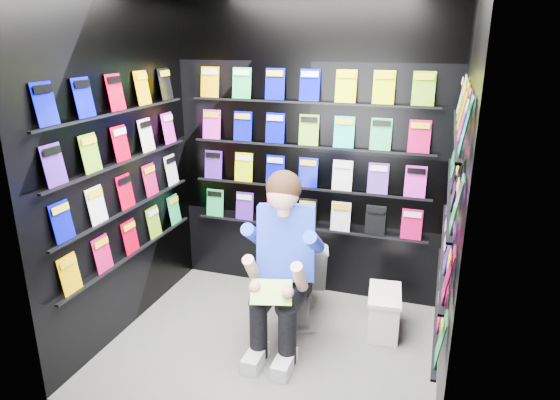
% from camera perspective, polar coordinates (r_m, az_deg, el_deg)
% --- Properties ---
extents(floor, '(2.40, 2.40, 0.00)m').
position_cam_1_polar(floor, '(3.94, -0.94, -16.44)').
color(floor, '#61615F').
rests_on(floor, ground).
extents(wall_back, '(2.40, 0.04, 2.60)m').
position_cam_1_polar(wall_back, '(4.30, 3.38, 5.55)').
color(wall_back, black).
rests_on(wall_back, floor).
extents(wall_front, '(2.40, 0.04, 2.60)m').
position_cam_1_polar(wall_front, '(2.51, -8.66, -4.05)').
color(wall_front, black).
rests_on(wall_front, floor).
extents(wall_left, '(0.04, 2.00, 2.60)m').
position_cam_1_polar(wall_left, '(3.93, -17.84, 3.47)').
color(wall_left, black).
rests_on(wall_left, floor).
extents(wall_right, '(0.04, 2.00, 2.60)m').
position_cam_1_polar(wall_right, '(3.20, 19.67, 0.03)').
color(wall_right, black).
rests_on(wall_right, floor).
extents(comics_back, '(2.10, 0.06, 1.37)m').
position_cam_1_polar(comics_back, '(4.27, 3.28, 5.54)').
color(comics_back, '#B9001F').
rests_on(comics_back, wall_back).
extents(comics_left, '(0.06, 1.70, 1.37)m').
position_cam_1_polar(comics_left, '(3.91, -17.49, 3.51)').
color(comics_left, '#B9001F').
rests_on(comics_left, wall_left).
extents(comics_right, '(0.06, 1.70, 1.37)m').
position_cam_1_polar(comics_right, '(3.20, 19.15, 0.17)').
color(comics_right, '#B9001F').
rests_on(comics_right, wall_right).
extents(toilet, '(0.60, 0.83, 0.73)m').
position_cam_1_polar(toilet, '(4.17, 2.36, -8.46)').
color(toilet, silver).
rests_on(toilet, floor).
extents(longbox, '(0.27, 0.44, 0.31)m').
position_cam_1_polar(longbox, '(4.12, 11.75, -12.61)').
color(longbox, white).
rests_on(longbox, floor).
extents(longbox_lid, '(0.29, 0.46, 0.03)m').
position_cam_1_polar(longbox_lid, '(4.04, 11.91, -10.52)').
color(longbox_lid, white).
rests_on(longbox_lid, longbox).
extents(reader, '(0.76, 0.94, 1.51)m').
position_cam_1_polar(reader, '(3.66, 0.80, -4.98)').
color(reader, '#1129C3').
rests_on(reader, toilet).
extents(held_comic, '(0.32, 0.23, 0.12)m').
position_cam_1_polar(held_comic, '(3.46, -1.00, -10.48)').
color(held_comic, green).
rests_on(held_comic, reader).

